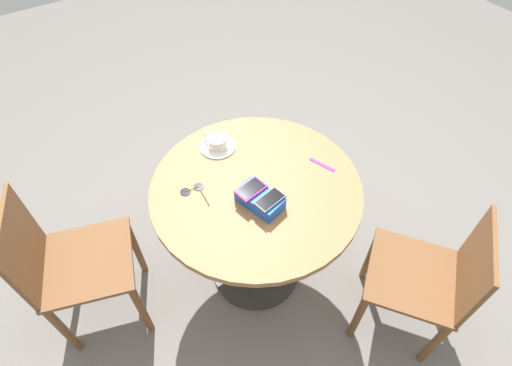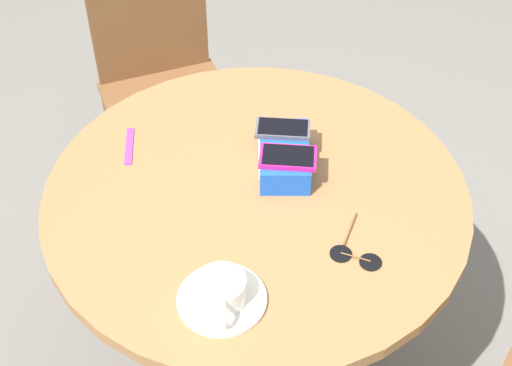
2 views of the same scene
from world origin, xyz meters
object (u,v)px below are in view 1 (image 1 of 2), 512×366
coffee_cup (217,141)px  phone_magenta (251,189)px  saucer (218,146)px  sunglasses (193,190)px  phone_gray (270,200)px  chair_far_side (74,266)px  chair_near_window (427,280)px  phone_box (260,199)px  round_table (256,207)px  lanyard_strap (322,165)px

coffee_cup → phone_magenta: bearing=173.8°
phone_magenta → saucer: bearing=-6.4°
sunglasses → phone_magenta: bearing=-134.2°
coffee_cup → phone_gray: bearing=179.3°
chair_far_side → sunglasses: bearing=-103.1°
sunglasses → chair_near_window: bearing=-137.2°
chair_far_side → coffee_cup: bearing=-86.8°
phone_box → phone_magenta: size_ratio=1.60×
round_table → phone_box: size_ratio=4.34×
chair_near_window → saucer: bearing=27.7°
round_table → lanyard_strap: (-0.06, -0.32, 0.15)m
phone_magenta → chair_near_window: phone_magenta is taller
round_table → saucer: size_ratio=5.47×
round_table → chair_far_side: (0.26, 0.80, -0.13)m
round_table → lanyard_strap: lanyard_strap is taller
phone_gray → chair_far_side: chair_far_side is taller
phone_magenta → chair_near_window: bearing=-138.1°
round_table → phone_gray: 0.26m
round_table → phone_magenta: bearing=130.8°
phone_gray → phone_magenta: 0.09m
saucer → lanyard_strap: 0.49m
phone_gray → round_table: bearing=-9.9°
phone_magenta → sunglasses: (0.17, 0.18, -0.06)m
phone_gray → chair_far_side: size_ratio=0.15×
saucer → coffee_cup: bearing=22.6°
round_table → chair_far_side: bearing=72.2°
round_table → lanyard_strap: size_ratio=7.23×
phone_gray → saucer: size_ratio=0.78×
chair_far_side → phone_gray: bearing=-116.8°
phone_gray → chair_far_side: bearing=63.2°
phone_box → saucer: size_ratio=1.26×
saucer → sunglasses: saucer is taller
saucer → coffee_cup: coffee_cup is taller
phone_box → sunglasses: (0.21, 0.20, -0.03)m
phone_box → phone_magenta: bearing=23.3°
coffee_cup → chair_near_window: size_ratio=0.15×
sunglasses → phone_gray: bearing=-141.0°
phone_box → chair_far_side: (0.35, 0.77, -0.31)m
phone_box → sunglasses: bearing=42.5°
sunglasses → phone_box: bearing=-137.5°
round_table → phone_box: 0.21m
phone_gray → coffee_cup: 0.44m
saucer → chair_far_side: (-0.04, 0.79, -0.29)m
phone_magenta → chair_far_side: (0.31, 0.75, -0.35)m
phone_gray → saucer: (0.44, -0.01, -0.06)m
phone_box → lanyard_strap: phone_box is taller
coffee_cup → sunglasses: bearing=129.1°
chair_far_side → phone_magenta: bearing=-112.3°
phone_gray → saucer: bearing=-0.8°
chair_near_window → round_table: bearing=36.5°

